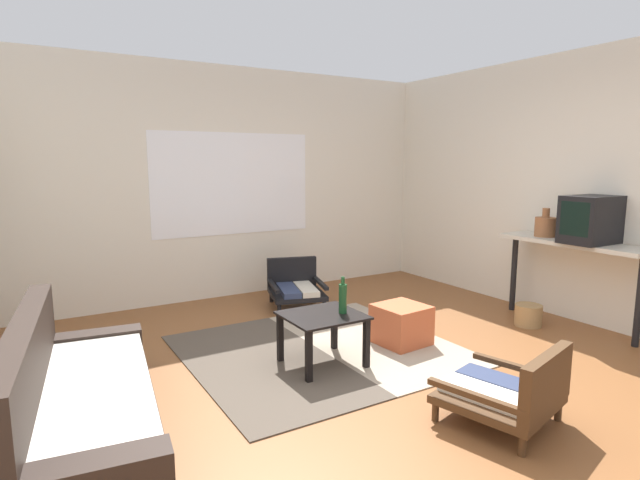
% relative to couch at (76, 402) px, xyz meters
% --- Properties ---
extents(ground_plane, '(7.80, 7.80, 0.00)m').
position_rel_couch_xyz_m(ground_plane, '(2.00, -0.43, -0.22)').
color(ground_plane, brown).
extents(far_wall_with_window, '(5.60, 0.13, 2.70)m').
position_rel_couch_xyz_m(far_wall_with_window, '(2.00, 2.63, 1.13)').
color(far_wall_with_window, silver).
rests_on(far_wall_with_window, ground).
extents(side_wall_right, '(0.12, 6.60, 2.70)m').
position_rel_couch_xyz_m(side_wall_right, '(4.66, -0.13, 1.13)').
color(side_wall_right, silver).
rests_on(side_wall_right, ground).
extents(area_rug, '(2.19, 2.07, 0.01)m').
position_rel_couch_xyz_m(area_rug, '(1.93, 0.46, -0.22)').
color(area_rug, '#4C4238').
rests_on(area_rug, ground).
extents(couch, '(0.98, 2.04, 0.73)m').
position_rel_couch_xyz_m(couch, '(0.00, 0.00, 0.00)').
color(couch, black).
rests_on(couch, ground).
extents(coffee_table, '(0.60, 0.55, 0.42)m').
position_rel_couch_xyz_m(coffee_table, '(1.79, 0.19, 0.11)').
color(coffee_table, black).
rests_on(coffee_table, ground).
extents(armchair_by_window, '(0.73, 0.76, 0.51)m').
position_rel_couch_xyz_m(armchair_by_window, '(2.41, 1.79, 0.00)').
color(armchair_by_window, black).
rests_on(armchair_by_window, ground).
extents(armchair_striped_foreground, '(0.77, 0.77, 0.51)m').
position_rel_couch_xyz_m(armchair_striped_foreground, '(2.30, -1.20, -0.00)').
color(armchair_striped_foreground, '#472D19').
rests_on(armchair_striped_foreground, ground).
extents(ottoman_orange, '(0.45, 0.45, 0.35)m').
position_rel_couch_xyz_m(ottoman_orange, '(2.63, 0.22, -0.05)').
color(ottoman_orange, '#BC5633').
rests_on(ottoman_orange, ground).
extents(console_shelf, '(0.42, 1.42, 0.86)m').
position_rel_couch_xyz_m(console_shelf, '(4.36, -0.24, 0.53)').
color(console_shelf, beige).
rests_on(console_shelf, ground).
extents(crt_television, '(0.54, 0.35, 0.44)m').
position_rel_couch_xyz_m(crt_television, '(4.36, -0.40, 0.85)').
color(crt_television, black).
rests_on(crt_television, console_shelf).
extents(clay_vase, '(0.20, 0.20, 0.29)m').
position_rel_couch_xyz_m(clay_vase, '(4.36, 0.07, 0.74)').
color(clay_vase, '#935B38').
rests_on(clay_vase, console_shelf).
extents(glass_bottle, '(0.07, 0.07, 0.29)m').
position_rel_couch_xyz_m(glass_bottle, '(1.95, 0.13, 0.32)').
color(glass_bottle, '#194723').
rests_on(glass_bottle, coffee_table).
extents(wicker_basket, '(0.26, 0.26, 0.21)m').
position_rel_couch_xyz_m(wicker_basket, '(4.05, -0.03, -0.12)').
color(wicker_basket, '#9E7A4C').
rests_on(wicker_basket, ground).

